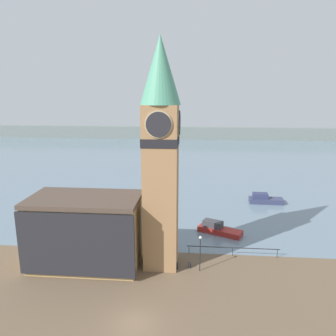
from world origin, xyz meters
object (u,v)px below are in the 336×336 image
object	(u,v)px
pier_building	(86,231)
boat_far	(265,199)
mooring_bollard_far	(190,265)
lamp_post	(200,247)
mooring_bollard_near	(177,265)
clock_tower	(161,151)
boat_near	(218,229)

from	to	relation	value
pier_building	boat_far	distance (m)	34.17
mooring_bollard_far	lamp_post	bearing A→B (deg)	-23.64
pier_building	mooring_bollard_near	xyz separation A→B (m)	(10.30, -0.21, -3.59)
clock_tower	boat_far	world-z (taller)	clock_tower
boat_near	mooring_bollard_far	bearing A→B (deg)	-86.34
clock_tower	lamp_post	distance (m)	11.36
pier_building	lamp_post	xyz separation A→B (m)	(12.88, -0.37, -1.18)
lamp_post	boat_far	bearing A→B (deg)	63.82
clock_tower	boat_far	xyz separation A→B (m)	(16.12, 22.74, -12.63)
boat_far	mooring_bollard_near	bearing A→B (deg)	-119.54
mooring_bollard_near	mooring_bollard_far	distance (m)	1.48
boat_near	boat_far	size ratio (longest dim) A/B	1.07
mooring_bollard_near	boat_near	bearing A→B (deg)	62.66
pier_building	mooring_bollard_near	distance (m)	10.91
mooring_bollard_far	boat_far	bearing A→B (deg)	61.15
pier_building	mooring_bollard_far	size ratio (longest dim) A/B	17.67
boat_far	mooring_bollard_near	distance (m)	27.66
boat_far	lamp_post	world-z (taller)	lamp_post
clock_tower	pier_building	size ratio (longest dim) A/B	2.02
clock_tower	mooring_bollard_far	xyz separation A→B (m)	(3.26, -0.60, -12.91)
boat_near	clock_tower	bearing A→B (deg)	-102.72
mooring_bollard_near	lamp_post	bearing A→B (deg)	-3.69
mooring_bollard_near	mooring_bollard_far	bearing A→B (deg)	13.03
mooring_bollard_far	mooring_bollard_near	bearing A→B (deg)	-166.97
clock_tower	pier_building	distance (m)	12.56
boat_near	lamp_post	distance (m)	10.83
boat_near	lamp_post	bearing A→B (deg)	-79.59
mooring_bollard_near	lamp_post	size ratio (longest dim) A/B	0.21
pier_building	boat_near	xyz separation A→B (m)	(15.51, 9.88, -3.45)
boat_far	pier_building	bearing A→B (deg)	-134.76
clock_tower	lamp_post	bearing A→B (deg)	-14.00
boat_near	mooring_bollard_near	world-z (taller)	boat_near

